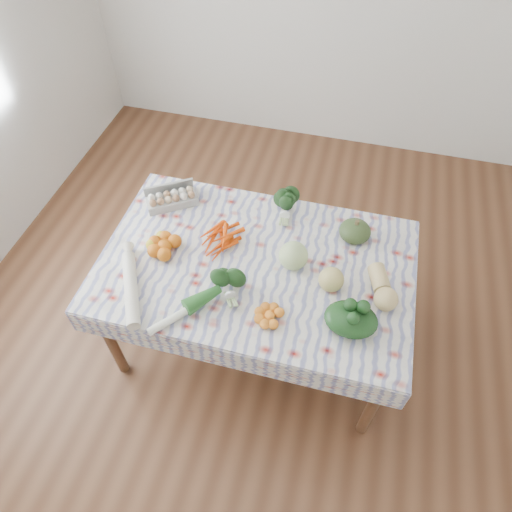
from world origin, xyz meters
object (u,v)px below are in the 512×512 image
egg_carton (172,200)px  dining_table (256,272)px  cabbage (293,256)px  grapefruit (331,279)px  kabocha_squash (355,231)px  butternut_squash (383,287)px

egg_carton → dining_table: bearing=-59.9°
dining_table → cabbage: size_ratio=10.42×
egg_carton → cabbage: bearing=-51.6°
dining_table → grapefruit: (0.40, -0.06, 0.15)m
dining_table → grapefruit: grapefruit is taller
kabocha_squash → grapefruit: size_ratio=1.35×
dining_table → grapefruit: 0.43m
dining_table → egg_carton: egg_carton is taller
egg_carton → cabbage: 0.82m
egg_carton → butternut_squash: size_ratio=1.15×
cabbage → egg_carton: bearing=161.1°
butternut_squash → grapefruit: bearing=167.1°
kabocha_squash → grapefruit: 0.37m
egg_carton → kabocha_squash: bearing=-32.4°
dining_table → cabbage: 0.25m
dining_table → butternut_squash: (0.66, -0.03, 0.14)m
dining_table → butternut_squash: size_ratio=6.26×
kabocha_squash → butternut_squash: size_ratio=0.68×
egg_carton → cabbage: cabbage is taller
egg_carton → butternut_squash: bearing=-47.8°
kabocha_squash → cabbage: 0.40m
grapefruit → egg_carton: bearing=160.1°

